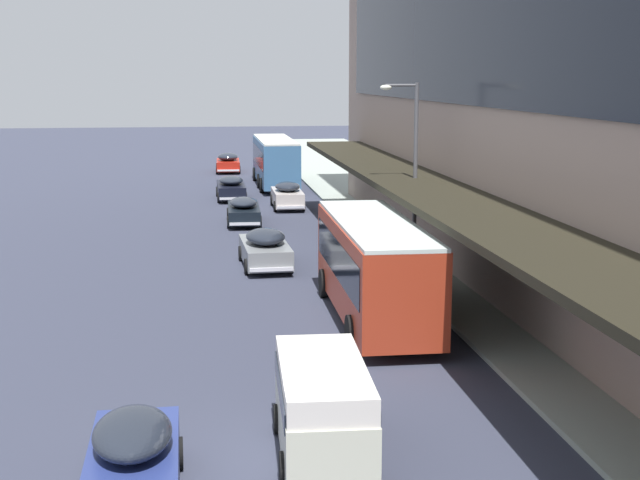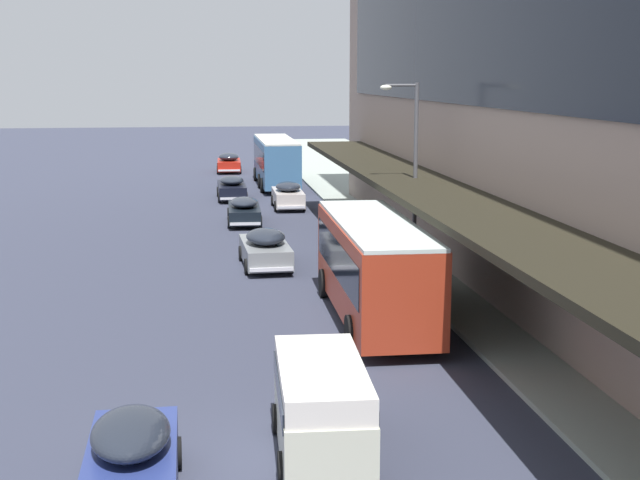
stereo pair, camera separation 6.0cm
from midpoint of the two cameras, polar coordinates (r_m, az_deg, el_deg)
name	(u,v)px [view 2 (the right image)]	position (r m, az deg, el deg)	size (l,w,h in m)	color
ground	(289,468)	(18.39, -1.89, -14.39)	(240.00, 240.00, 0.00)	#313546
transit_bus_kerbside_front	(374,264)	(28.29, 3.55, -1.52)	(2.77, 9.56, 3.22)	#A8331C
transit_bus_kerbside_rear	(276,159)	(62.69, -2.81, 5.18)	(2.68, 10.68, 3.36)	#3C6895
sedan_second_mid	(232,188)	(56.46, -5.64, 3.36)	(1.82, 4.83, 1.51)	black
sedan_oncoming_front	(288,195)	(52.35, -2.03, 2.88)	(1.82, 4.27, 1.60)	beige
sedan_lead_near	(229,163)	(72.37, -5.83, 4.94)	(2.04, 4.44, 1.58)	#AE1E12
sedan_trailing_near	(265,248)	(36.37, -3.48, -0.52)	(2.04, 4.64, 1.61)	gray
sedan_trailing_mid	(131,462)	(17.12, -11.89, -13.72)	(1.84, 4.67, 1.60)	navy
sedan_far_back	(244,210)	(47.15, -4.84, 1.91)	(1.87, 4.91, 1.42)	black
vw_van	(321,402)	(18.66, 0.14, -10.35)	(2.04, 4.62, 1.96)	beige
street_lamp	(411,164)	(34.44, 5.92, 4.86)	(1.50, 0.28, 7.31)	#4C4C51
fire_hydrant	(420,268)	(34.26, 6.46, -1.76)	(0.20, 0.40, 0.70)	red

